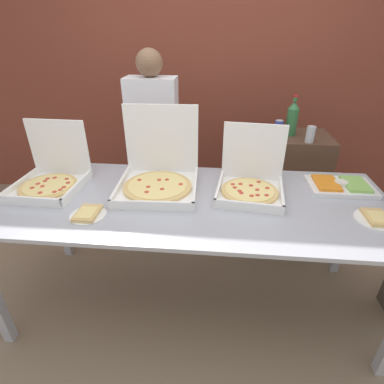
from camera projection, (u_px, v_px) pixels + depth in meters
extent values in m
plane|color=#847056|center=(192.00, 300.00, 2.27)|extent=(16.00, 16.00, 0.00)
cube|color=brown|center=(207.00, 73.00, 3.07)|extent=(10.00, 0.06, 2.80)
cube|color=#A8AAB2|center=(192.00, 201.00, 1.85)|extent=(2.43, 0.96, 0.02)
cube|color=#A8AAB2|center=(60.00, 214.00, 2.53)|extent=(0.06, 0.06, 0.86)
cube|color=#A8AAB2|center=(345.00, 229.00, 2.34)|extent=(0.06, 0.06, 0.86)
cube|color=white|center=(158.00, 189.00, 1.93)|extent=(0.52, 0.52, 0.02)
cube|color=white|center=(151.00, 204.00, 1.71)|extent=(0.50, 0.04, 0.04)
cube|color=white|center=(121.00, 184.00, 1.93)|extent=(0.04, 0.50, 0.04)
cube|color=white|center=(195.00, 186.00, 1.91)|extent=(0.04, 0.50, 0.04)
cube|color=white|center=(162.00, 139.00, 2.04)|extent=(0.50, 0.04, 0.47)
cylinder|color=#DBB26B|center=(158.00, 186.00, 1.92)|extent=(0.44, 0.44, 0.02)
cylinder|color=#F4D67F|center=(158.00, 185.00, 1.92)|extent=(0.38, 0.38, 0.00)
cylinder|color=#C13D2D|center=(181.00, 184.00, 1.92)|extent=(0.03, 0.03, 0.00)
cylinder|color=#C13D2D|center=(167.00, 180.00, 1.98)|extent=(0.03, 0.03, 0.00)
cylinder|color=#C13D2D|center=(159.00, 180.00, 1.98)|extent=(0.03, 0.03, 0.00)
cylinder|color=#C13D2D|center=(139.00, 180.00, 1.98)|extent=(0.03, 0.03, 0.00)
cylinder|color=#C13D2D|center=(148.00, 187.00, 1.89)|extent=(0.03, 0.03, 0.00)
cylinder|color=#C13D2D|center=(147.00, 192.00, 1.83)|extent=(0.03, 0.03, 0.00)
cylinder|color=#C13D2D|center=(162.00, 189.00, 1.86)|extent=(0.03, 0.03, 0.00)
cube|color=white|center=(249.00, 194.00, 1.88)|extent=(0.44, 0.44, 0.02)
cube|color=white|center=(248.00, 206.00, 1.70)|extent=(0.40, 0.06, 0.04)
cube|color=white|center=(219.00, 187.00, 1.90)|extent=(0.06, 0.40, 0.04)
cube|color=white|center=(282.00, 193.00, 1.83)|extent=(0.06, 0.40, 0.04)
cube|color=white|center=(253.00, 152.00, 1.96)|extent=(0.40, 0.06, 0.38)
cylinder|color=#DBB26B|center=(250.00, 191.00, 1.87)|extent=(0.35, 0.35, 0.02)
cylinder|color=#F4D67F|center=(250.00, 190.00, 1.86)|extent=(0.30, 0.30, 0.00)
cylinder|color=#C13D2D|center=(257.00, 190.00, 1.86)|extent=(0.03, 0.03, 0.00)
cylinder|color=#C13D2D|center=(267.00, 188.00, 1.88)|extent=(0.03, 0.03, 0.00)
cylinder|color=#C13D2D|center=(259.00, 182.00, 1.95)|extent=(0.03, 0.03, 0.00)
cylinder|color=#C13D2D|center=(251.00, 185.00, 1.91)|extent=(0.03, 0.03, 0.00)
cylinder|color=#C13D2D|center=(241.00, 184.00, 1.92)|extent=(0.03, 0.03, 0.00)
cylinder|color=#C13D2D|center=(233.00, 184.00, 1.92)|extent=(0.03, 0.03, 0.00)
cylinder|color=#C13D2D|center=(235.00, 187.00, 1.88)|extent=(0.03, 0.03, 0.00)
cylinder|color=#C13D2D|center=(240.00, 191.00, 1.84)|extent=(0.03, 0.03, 0.00)
cylinder|color=#C13D2D|center=(241.00, 193.00, 1.82)|extent=(0.03, 0.03, 0.00)
cylinder|color=#C13D2D|center=(252.00, 196.00, 1.79)|extent=(0.03, 0.03, 0.00)
cylinder|color=#C13D2D|center=(258.00, 195.00, 1.80)|extent=(0.03, 0.03, 0.00)
cylinder|color=#C13D2D|center=(267.00, 195.00, 1.80)|extent=(0.03, 0.03, 0.00)
cube|color=white|center=(49.00, 189.00, 1.93)|extent=(0.42, 0.42, 0.02)
cube|color=white|center=(30.00, 200.00, 1.75)|extent=(0.41, 0.03, 0.04)
cube|color=white|center=(20.00, 183.00, 1.94)|extent=(0.03, 0.41, 0.04)
cube|color=white|center=(77.00, 187.00, 1.90)|extent=(0.03, 0.41, 0.04)
cube|color=white|center=(59.00, 148.00, 2.02)|extent=(0.41, 0.03, 0.39)
cylinder|color=#DBB26B|center=(48.00, 186.00, 1.93)|extent=(0.36, 0.36, 0.02)
cylinder|color=#F4D67F|center=(48.00, 185.00, 1.92)|extent=(0.31, 0.31, 0.00)
cylinder|color=#C13D2D|center=(64.00, 187.00, 1.88)|extent=(0.03, 0.03, 0.00)
cylinder|color=#C13D2D|center=(68.00, 183.00, 1.94)|extent=(0.03, 0.03, 0.00)
cylinder|color=#C13D2D|center=(67.00, 179.00, 1.99)|extent=(0.03, 0.03, 0.00)
cylinder|color=#C13D2D|center=(55.00, 178.00, 2.00)|extent=(0.03, 0.03, 0.00)
cylinder|color=#C13D2D|center=(48.00, 179.00, 1.99)|extent=(0.03, 0.03, 0.00)
cylinder|color=#C13D2D|center=(45.00, 181.00, 1.96)|extent=(0.03, 0.03, 0.00)
cylinder|color=#C13D2D|center=(38.00, 184.00, 1.93)|extent=(0.03, 0.03, 0.00)
cylinder|color=#C13D2D|center=(32.00, 188.00, 1.88)|extent=(0.03, 0.03, 0.00)
cylinder|color=#C13D2D|center=(42.00, 186.00, 1.90)|extent=(0.03, 0.03, 0.00)
cylinder|color=#C13D2D|center=(40.00, 193.00, 1.82)|extent=(0.03, 0.03, 0.00)
cylinder|color=#C13D2D|center=(54.00, 192.00, 1.83)|extent=(0.03, 0.03, 0.00)
cylinder|color=#C13D2D|center=(60.00, 190.00, 1.86)|extent=(0.03, 0.03, 0.00)
cylinder|color=white|center=(376.00, 219.00, 1.64)|extent=(0.23, 0.23, 0.01)
cube|color=#DBB26B|center=(377.00, 217.00, 1.63)|extent=(0.12, 0.17, 0.02)
cube|color=#F4D67F|center=(378.00, 217.00, 1.62)|extent=(0.09, 0.12, 0.01)
cylinder|color=white|center=(88.00, 215.00, 1.68)|extent=(0.20, 0.20, 0.01)
cube|color=#DBB26B|center=(88.00, 213.00, 1.67)|extent=(0.12, 0.17, 0.02)
cube|color=#F4D67F|center=(86.00, 213.00, 1.66)|extent=(0.09, 0.12, 0.01)
cube|color=white|center=(340.00, 187.00, 1.95)|extent=(0.41, 0.27, 0.03)
cube|color=orange|center=(326.00, 183.00, 1.95)|extent=(0.14, 0.22, 0.02)
cube|color=#8CC65B|center=(356.00, 184.00, 1.93)|extent=(0.14, 0.22, 0.02)
cylinder|color=white|center=(341.00, 183.00, 1.94)|extent=(0.08, 0.08, 0.02)
cube|color=#4C3323|center=(274.00, 190.00, 2.70)|extent=(0.78, 0.44, 1.04)
cylinder|color=#2D6638|center=(292.00, 122.00, 2.40)|extent=(0.09, 0.09, 0.21)
cone|color=#2D6638|center=(294.00, 105.00, 2.34)|extent=(0.09, 0.09, 0.05)
cylinder|color=#2D6638|center=(295.00, 99.00, 2.32)|extent=(0.03, 0.03, 0.04)
cylinder|color=red|center=(296.00, 96.00, 2.31)|extent=(0.04, 0.04, 0.01)
cylinder|color=silver|center=(310.00, 134.00, 2.27)|extent=(0.07, 0.07, 0.12)
cylinder|color=silver|center=(312.00, 126.00, 2.24)|extent=(0.06, 0.06, 0.00)
cylinder|color=#334CB2|center=(279.00, 128.00, 2.41)|extent=(0.07, 0.07, 0.12)
cylinder|color=silver|center=(280.00, 120.00, 2.38)|extent=(0.06, 0.06, 0.00)
cube|color=slate|center=(158.00, 199.00, 2.80)|extent=(0.28, 0.20, 0.81)
cube|color=white|center=(153.00, 121.00, 2.44)|extent=(0.40, 0.22, 0.67)
sphere|color=brown|center=(149.00, 63.00, 2.23)|extent=(0.20, 0.20, 0.20)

